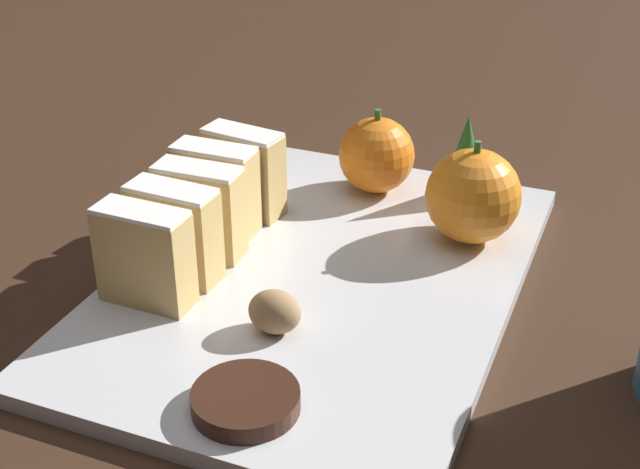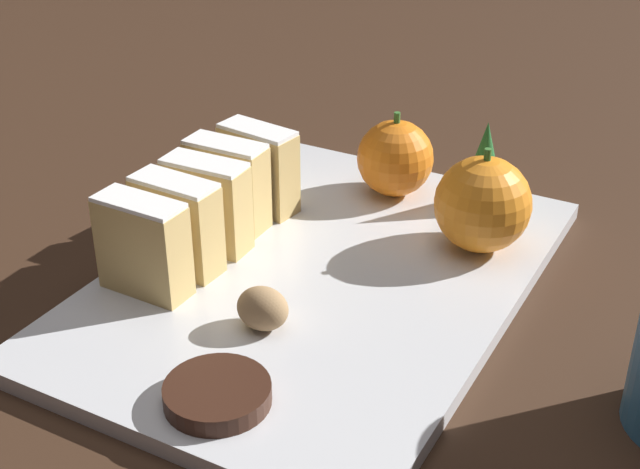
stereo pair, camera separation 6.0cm
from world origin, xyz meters
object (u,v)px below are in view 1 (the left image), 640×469
at_px(chocolate_cookie, 246,400).
at_px(orange_near, 473,196).
at_px(orange_far, 377,155).
at_px(walnut, 273,311).

bearing_deg(chocolate_cookie, orange_near, 73.88).
xyz_separation_m(orange_near, orange_far, (-0.09, 0.05, -0.00)).
distance_m(orange_far, walnut, 0.21).
height_order(orange_near, walnut, orange_near).
xyz_separation_m(orange_far, walnut, (0.01, -0.21, -0.02)).
relative_size(orange_far, walnut, 2.05).
distance_m(walnut, chocolate_cookie, 0.08).
bearing_deg(chocolate_cookie, orange_far, 94.62).
relative_size(walnut, chocolate_cookie, 0.56).
distance_m(orange_near, walnut, 0.18).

